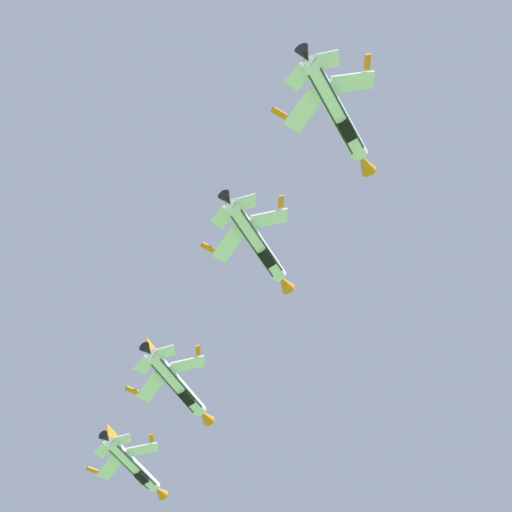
{
  "coord_description": "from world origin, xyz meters",
  "views": [
    {
      "loc": [
        2.02,
        -0.73,
        1.99
      ],
      "look_at": [
        -28.38,
        70.29,
        84.21
      ],
      "focal_mm": 72.45,
      "sensor_mm": 36.0,
      "label": 1
    }
  ],
  "objects_px": {
    "fighter_jet_right_wing": "(257,243)",
    "fighter_jet_left_outer": "(336,112)",
    "fighter_jet_lead": "(134,466)",
    "fighter_jet_left_wing": "(177,385)"
  },
  "relations": [
    {
      "from": "fighter_jet_left_wing",
      "to": "fighter_jet_right_wing",
      "type": "relative_size",
      "value": 1.0
    },
    {
      "from": "fighter_jet_lead",
      "to": "fighter_jet_right_wing",
      "type": "bearing_deg",
      "value": -40.92
    },
    {
      "from": "fighter_jet_lead",
      "to": "fighter_jet_right_wing",
      "type": "height_order",
      "value": "fighter_jet_right_wing"
    },
    {
      "from": "fighter_jet_left_outer",
      "to": "fighter_jet_right_wing",
      "type": "bearing_deg",
      "value": 137.56
    },
    {
      "from": "fighter_jet_lead",
      "to": "fighter_jet_left_outer",
      "type": "height_order",
      "value": "fighter_jet_lead"
    },
    {
      "from": "fighter_jet_lead",
      "to": "fighter_jet_left_outer",
      "type": "distance_m",
      "value": 66.24
    },
    {
      "from": "fighter_jet_lead",
      "to": "fighter_jet_left_wing",
      "type": "xyz_separation_m",
      "value": [
        14.87,
        -16.24,
        -2.81
      ]
    },
    {
      "from": "fighter_jet_lead",
      "to": "fighter_jet_left_wing",
      "type": "bearing_deg",
      "value": -43.84
    },
    {
      "from": "fighter_jet_right_wing",
      "to": "fighter_jet_left_outer",
      "type": "relative_size",
      "value": 1.0
    },
    {
      "from": "fighter_jet_lead",
      "to": "fighter_jet_left_wing",
      "type": "relative_size",
      "value": 1.0
    }
  ]
}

